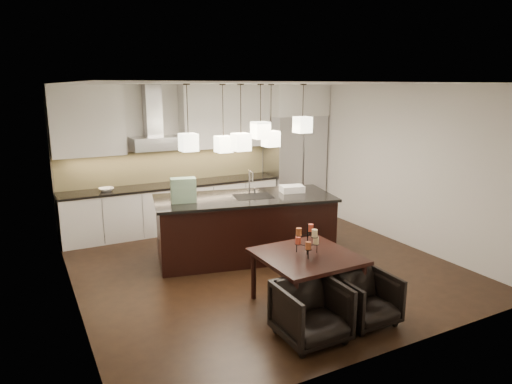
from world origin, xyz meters
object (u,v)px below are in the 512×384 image
refrigerator (294,165)px  armchair_right (366,299)px  dining_table (306,280)px  island_body (245,228)px  armchair_left (311,312)px

refrigerator → armchair_right: (-1.85, -4.52, -0.77)m
dining_table → island_body: bearing=87.1°
refrigerator → armchair_right: 4.95m
dining_table → armchair_left: 0.81m
dining_table → armchair_left: size_ratio=1.59×
armchair_left → armchair_right: size_ratio=1.10×
armchair_right → refrigerator: bearing=68.6°
dining_table → armchair_left: dining_table is taller
armchair_right → dining_table: bearing=120.2°
refrigerator → dining_table: refrigerator is taller
refrigerator → armchair_right: bearing=-112.3°
armchair_left → armchair_right: (0.80, 0.01, -0.03)m
armchair_left → armchair_right: bearing=1.1°
refrigerator → island_body: bearing=-138.7°
refrigerator → armchair_left: 5.30m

